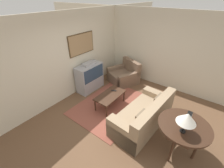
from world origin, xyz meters
name	(u,v)px	position (x,y,z in m)	size (l,w,h in m)	color
ground_plane	(119,122)	(0.00, 0.00, 0.00)	(12.00, 12.00, 0.00)	brown
wall_back	(64,59)	(0.01, 2.13, 1.35)	(12.00, 0.10, 2.70)	beige
wall_right	(163,51)	(2.63, 0.00, 1.35)	(0.06, 12.00, 2.70)	beige
area_rug	(111,105)	(0.44, 0.61, 0.01)	(2.40, 1.80, 0.01)	brown
tv	(90,77)	(0.74, 1.82, 0.50)	(1.01, 0.46, 1.06)	#9E9EA3
couch	(144,116)	(0.30, -0.58, 0.32)	(1.93, 1.00, 0.87)	#9E8466
armchair	(124,76)	(1.94, 1.12, 0.28)	(1.26, 1.27, 0.86)	brown
coffee_table	(110,96)	(0.40, 0.62, 0.39)	(1.00, 0.53, 0.44)	#3D2619
console_table	(184,128)	(0.08, -1.56, 0.74)	(1.05, 1.05, 0.81)	#3D2619
table_lamp	(187,118)	(-0.12, -1.56, 1.16)	(0.36, 0.36, 0.46)	black
mantel_clock	(189,117)	(0.23, -1.57, 0.91)	(0.17, 0.10, 0.21)	black
remote	(114,91)	(0.63, 0.65, 0.45)	(0.11, 0.16, 0.02)	black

